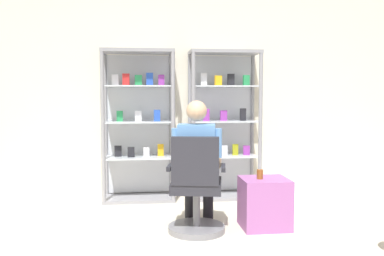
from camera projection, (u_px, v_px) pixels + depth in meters
back_wall at (180, 94)px, 5.70m from camera, size 6.00×0.10×2.70m
display_cabinet_left at (138, 124)px, 5.43m from camera, size 0.90×0.45×1.90m
display_cabinet_right at (223, 124)px, 5.56m from camera, size 0.90×0.45×1.90m
office_chair at (196, 194)px, 4.10m from camera, size 0.61×0.57×0.96m
seated_shopkeeper at (197, 158)px, 4.24m from camera, size 0.54×0.61×1.29m
storage_crate at (264, 203)px, 4.30m from camera, size 0.47×0.42×0.50m
tea_glass at (260, 174)px, 4.26m from camera, size 0.06×0.06×0.10m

